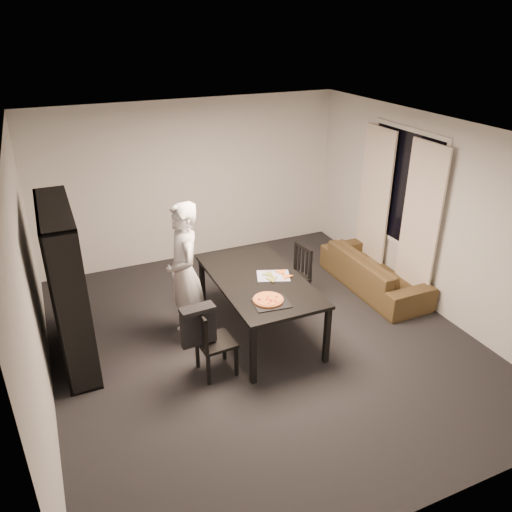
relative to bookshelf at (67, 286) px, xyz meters
name	(u,v)px	position (x,y,z in m)	size (l,w,h in m)	color
room	(262,246)	(2.16, -0.60, 0.35)	(5.01, 5.51, 2.61)	black
window_pane	(404,188)	(4.64, 0.00, 0.55)	(0.02, 1.40, 1.60)	black
window_frame	(403,188)	(4.64, 0.00, 0.55)	(0.03, 1.52, 1.72)	white
curtain_left	(420,225)	(4.56, -0.52, 0.20)	(0.03, 0.70, 2.25)	beige
curtain_right	(374,201)	(4.56, 0.52, 0.20)	(0.03, 0.70, 2.25)	beige
bookshelf	(67,286)	(0.00, 0.00, 0.00)	(0.35, 1.50, 1.90)	black
dining_table	(259,284)	(2.19, -0.43, -0.24)	(1.04, 1.87, 0.78)	black
chair_left	(209,338)	(1.34, -0.97, -0.46)	(0.42, 0.42, 0.85)	black
chair_right	(297,272)	(2.98, 0.04, -0.46)	(0.45, 0.45, 0.86)	black
draped_jacket	(198,324)	(1.23, -0.98, -0.25)	(0.40, 0.19, 0.47)	black
person	(184,274)	(1.33, -0.15, -0.05)	(0.66, 0.43, 1.80)	silver
baking_tray	(271,303)	(2.08, -1.02, -0.17)	(0.40, 0.32, 0.01)	black
pepperoni_pizza	(268,300)	(2.07, -0.97, -0.15)	(0.35, 0.35, 0.03)	#AC5C31
kitchen_towel	(273,276)	(2.38, -0.43, -0.17)	(0.40, 0.30, 0.01)	silver
pizza_slices	(277,275)	(2.42, -0.46, -0.16)	(0.37, 0.31, 0.01)	#BE893B
sofa	(374,271)	(4.24, -0.06, -0.67)	(1.90, 0.74, 0.56)	#403219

